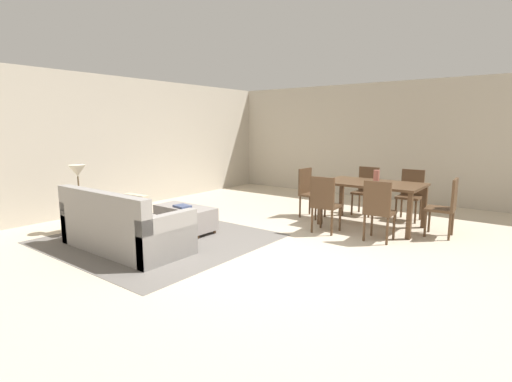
{
  "coord_description": "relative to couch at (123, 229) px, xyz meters",
  "views": [
    {
      "loc": [
        2.66,
        -4.03,
        1.7
      ],
      "look_at": [
        -1.05,
        0.84,
        0.67
      ],
      "focal_mm": 27.07,
      "sensor_mm": 36.0,
      "label": 1
    }
  ],
  "objects": [
    {
      "name": "dining_chair_head_west",
      "position": [
        1.07,
        3.3,
        0.23
      ],
      "size": [
        0.42,
        0.42,
        0.92
      ],
      "color": "#513823",
      "rests_on": "ground_plane"
    },
    {
      "name": "area_rug",
      "position": [
        -0.01,
        0.61,
        -0.29
      ],
      "size": [
        3.0,
        2.8,
        0.01
      ],
      "primitive_type": "cube",
      "color": "slate",
      "rests_on": "ground_plane"
    },
    {
      "name": "dining_chair_far_right",
      "position": [
        2.67,
        4.22,
        0.23
      ],
      "size": [
        0.4,
        0.4,
        0.92
      ],
      "color": "#513823",
      "rests_on": "ground_plane"
    },
    {
      "name": "wall_left",
      "position": [
        -2.53,
        1.51,
        1.06
      ],
      "size": [
        0.12,
        11.0,
        2.7
      ],
      "primitive_type": "cube",
      "color": "#BCB2A0",
      "rests_on": "ground_plane"
    },
    {
      "name": "dining_chair_far_left",
      "position": [
        1.85,
        4.17,
        0.23
      ],
      "size": [
        0.41,
        0.41,
        0.92
      ],
      "color": "#513823",
      "rests_on": "ground_plane"
    },
    {
      "name": "dining_chair_near_left",
      "position": [
        1.84,
        2.45,
        0.23
      ],
      "size": [
        0.42,
        0.42,
        0.92
      ],
      "color": "#513823",
      "rests_on": "ground_plane"
    },
    {
      "name": "dining_chair_head_east",
      "position": [
        3.44,
        3.37,
        0.23
      ],
      "size": [
        0.43,
        0.43,
        0.92
      ],
      "color": "#513823",
      "rests_on": "ground_plane"
    },
    {
      "name": "ottoman_table",
      "position": [
        -0.02,
        1.17,
        -0.06
      ],
      "size": [
        1.05,
        0.47,
        0.41
      ],
      "color": "gray",
      "rests_on": "ground_plane"
    },
    {
      "name": "book_on_ottoman",
      "position": [
        -0.01,
        1.1,
        0.14
      ],
      "size": [
        0.29,
        0.23,
        0.03
      ],
      "primitive_type": "cube",
      "rotation": [
        0.0,
        0.0,
        -0.14
      ],
      "color": "#3F4C72",
      "rests_on": "ottoman_table"
    },
    {
      "name": "dining_table",
      "position": [
        2.28,
        3.33,
        0.38
      ],
      "size": [
        1.62,
        0.98,
        0.76
      ],
      "color": "#513823",
      "rests_on": "ground_plane"
    },
    {
      "name": "side_table",
      "position": [
        -1.27,
        0.08,
        0.16
      ],
      "size": [
        0.4,
        0.4,
        0.58
      ],
      "color": "brown",
      "rests_on": "ground_plane"
    },
    {
      "name": "couch",
      "position": [
        0.0,
        0.0,
        0.0
      ],
      "size": [
        1.94,
        0.88,
        0.86
      ],
      "color": "gray",
      "rests_on": "ground_plane"
    },
    {
      "name": "wall_back",
      "position": [
        1.97,
        6.01,
        1.06
      ],
      "size": [
        9.0,
        0.12,
        2.7
      ],
      "primitive_type": "cube",
      "color": "#BCB2A0",
      "rests_on": "ground_plane"
    },
    {
      "name": "dining_chair_near_right",
      "position": [
        2.69,
        2.5,
        0.23
      ],
      "size": [
        0.41,
        0.41,
        0.92
      ],
      "color": "#513823",
      "rests_on": "ground_plane"
    },
    {
      "name": "ground_plane",
      "position": [
        1.97,
        1.01,
        -0.29
      ],
      "size": [
        10.8,
        10.8,
        0.0
      ],
      "primitive_type": "plane",
      "color": "beige"
    },
    {
      "name": "vase_centerpiece",
      "position": [
        2.33,
        3.35,
        0.58
      ],
      "size": [
        0.1,
        0.1,
        0.21
      ],
      "primitive_type": "cylinder",
      "color": "#B26659",
      "rests_on": "dining_table"
    },
    {
      "name": "table_lamp",
      "position": [
        -1.27,
        0.08,
        0.7
      ],
      "size": [
        0.26,
        0.26,
        0.53
      ],
      "color": "brown",
      "rests_on": "side_table"
    }
  ]
}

